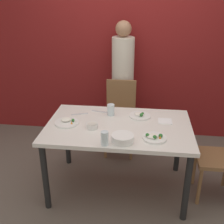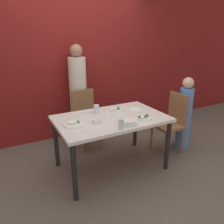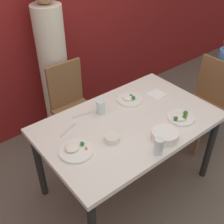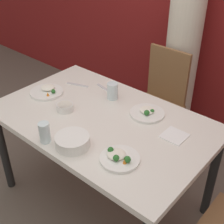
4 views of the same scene
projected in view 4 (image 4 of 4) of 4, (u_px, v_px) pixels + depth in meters
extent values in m
plane|color=#60564C|center=(103.00, 197.00, 2.46)|extent=(10.00, 10.00, 0.00)
cube|color=silver|center=(102.00, 120.00, 2.05)|extent=(1.45, 0.91, 0.04)
cylinder|color=black|center=(3.00, 151.00, 2.37)|extent=(0.06, 0.06, 0.72)
cylinder|color=black|center=(78.00, 109.00, 2.87)|extent=(0.06, 0.06, 0.72)
cylinder|color=black|center=(212.00, 176.00, 2.15)|extent=(0.06, 0.06, 0.72)
cube|color=brown|center=(154.00, 109.00, 2.70)|extent=(0.40, 0.40, 0.04)
cube|color=brown|center=(168.00, 75.00, 2.68)|extent=(0.38, 0.03, 0.48)
cylinder|color=brown|center=(126.00, 132.00, 2.82)|extent=(0.04, 0.04, 0.43)
cylinder|color=brown|center=(157.00, 147.00, 2.64)|extent=(0.04, 0.04, 0.43)
cylinder|color=brown|center=(147.00, 117.00, 3.03)|extent=(0.04, 0.04, 0.43)
cylinder|color=brown|center=(177.00, 130.00, 2.85)|extent=(0.04, 0.04, 0.43)
cylinder|color=beige|center=(180.00, 66.00, 2.80)|extent=(0.29, 0.29, 1.45)
cylinder|color=white|center=(72.00, 141.00, 1.78)|extent=(0.20, 0.20, 0.07)
cylinder|color=#BC5123|center=(72.00, 137.00, 1.76)|extent=(0.18, 0.18, 0.01)
cylinder|color=white|center=(47.00, 92.00, 2.30)|extent=(0.24, 0.24, 0.02)
ellipsoid|color=white|center=(48.00, 87.00, 2.32)|extent=(0.10, 0.10, 0.03)
sphere|color=#2D702D|center=(46.00, 87.00, 2.32)|extent=(0.03, 0.03, 0.03)
sphere|color=#2D702D|center=(53.00, 91.00, 2.27)|extent=(0.03, 0.03, 0.03)
cone|color=orange|center=(48.00, 94.00, 2.23)|extent=(0.02, 0.02, 0.03)
cylinder|color=white|center=(120.00, 159.00, 1.69)|extent=(0.22, 0.22, 0.02)
ellipsoid|color=white|center=(116.00, 154.00, 1.69)|extent=(0.10, 0.10, 0.02)
sphere|color=#2D702D|center=(116.00, 158.00, 1.66)|extent=(0.03, 0.03, 0.03)
cone|color=orange|center=(125.00, 161.00, 1.64)|extent=(0.02, 0.02, 0.03)
sphere|color=#2D702D|center=(111.00, 150.00, 1.71)|extent=(0.03, 0.03, 0.03)
sphere|color=#2D702D|center=(127.00, 159.00, 1.65)|extent=(0.04, 0.04, 0.04)
cylinder|color=white|center=(147.00, 113.00, 2.07)|extent=(0.23, 0.23, 0.02)
ellipsoid|color=white|center=(147.00, 110.00, 2.07)|extent=(0.10, 0.10, 0.02)
cone|color=orange|center=(152.00, 110.00, 2.06)|extent=(0.02, 0.02, 0.02)
sphere|color=#2D702D|center=(152.00, 111.00, 2.05)|extent=(0.03, 0.03, 0.03)
sphere|color=#2D702D|center=(147.00, 113.00, 2.02)|extent=(0.04, 0.04, 0.04)
cylinder|color=white|center=(65.00, 107.00, 2.10)|extent=(0.11, 0.11, 0.05)
cylinder|color=white|center=(65.00, 105.00, 2.09)|extent=(0.10, 0.10, 0.01)
cylinder|color=silver|center=(113.00, 91.00, 2.21)|extent=(0.08, 0.08, 0.12)
cylinder|color=silver|center=(45.00, 133.00, 1.80)|extent=(0.06, 0.06, 0.13)
cube|color=white|center=(174.00, 136.00, 1.87)|extent=(0.14, 0.14, 0.01)
cube|color=silver|center=(77.00, 85.00, 2.41)|extent=(0.18, 0.08, 0.01)
cube|color=silver|center=(105.00, 88.00, 2.36)|extent=(0.18, 0.05, 0.01)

